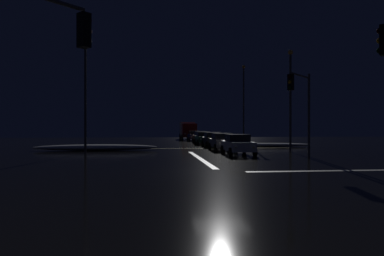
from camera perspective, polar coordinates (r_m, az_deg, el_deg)
ground at (r=16.67m, az=4.62°, el=-7.32°), size 120.00×120.00×0.10m
stop_line_north at (r=24.07m, az=1.25°, el=-4.92°), size 0.35×12.85×0.01m
centre_line_ns at (r=35.58m, az=-1.16°, el=-3.30°), size 22.00×0.15×0.01m
crosswalk_bar_east at (r=19.58m, az=27.29°, el=-6.07°), size 12.85×0.40×0.01m
snow_bank_left_curb at (r=33.34m, az=-15.22°, el=-3.06°), size 11.23×1.50×0.56m
snow_bank_right_curb at (r=38.77m, az=11.01°, el=-2.71°), size 11.25×1.50×0.44m
sedan_white at (r=27.57m, az=7.41°, el=-2.62°), size 2.02×4.33×1.57m
sedan_gray at (r=32.84m, az=4.89°, el=-2.19°), size 2.02×4.33×1.57m
sedan_black at (r=38.80m, az=3.38°, el=-1.84°), size 2.02×4.33×1.57m
sedan_green at (r=43.90m, az=1.91°, el=-1.62°), size 2.02×4.33×1.57m
sedan_orange at (r=49.45m, az=1.43°, el=-1.43°), size 2.02×4.33×1.57m
sedan_blue at (r=55.81m, az=0.34°, el=-1.26°), size 2.02×4.33×1.57m
box_truck at (r=63.75m, az=-0.71°, el=-0.28°), size 2.68×8.28×3.08m
traffic_signal_ne at (r=25.35m, az=17.26°, el=4.51°), size 2.57×2.57×5.95m
traffic_signal_sw at (r=10.38m, az=-27.21°, el=11.34°), size 3.05×3.05×5.98m
streetlamp_left_near at (r=30.10m, az=-16.85°, el=6.70°), size 0.44×0.44×9.74m
streetlamp_right_far at (r=47.02m, az=8.34°, el=4.68°), size 0.44×0.44×10.34m
streetlamp_right_near at (r=31.78m, az=15.61°, el=5.49°), size 0.44×0.44×8.83m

